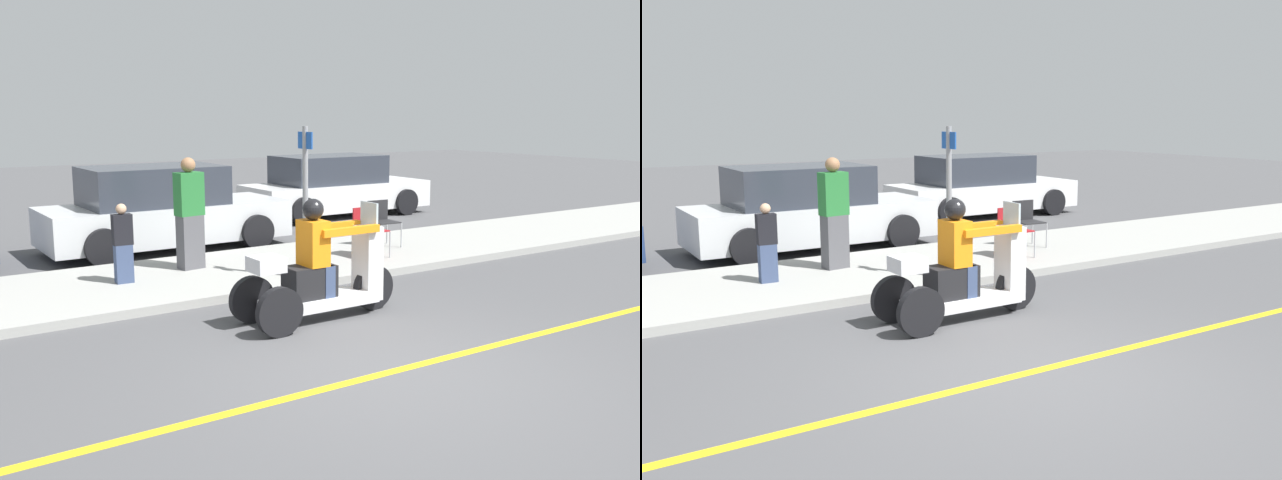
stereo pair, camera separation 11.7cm
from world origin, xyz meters
The scene contains 11 objects.
ground_plane centered at (0.00, 0.00, 0.00)m, with size 60.00×60.00×0.00m, color #4C4C4F.
lane_stripe centered at (0.42, 0.00, 0.00)m, with size 24.00×0.12×0.01m.
sidewalk_strip centered at (0.00, 4.60, 0.06)m, with size 28.00×2.80×0.12m.
motorcycle_trike centered at (0.43, 1.90, 0.54)m, with size 2.17×0.76×1.50m.
spectator_mid_group centered at (-1.12, 4.62, 0.67)m, with size 0.28×0.17×1.13m.
spectator_with_child centered at (0.06, 4.97, 0.95)m, with size 0.44×0.30×1.72m.
folding_chair_set_back centered at (3.70, 4.83, 0.62)m, with size 0.49×0.49×0.82m.
folding_chair_curbside centered at (2.92, 4.21, 0.62)m, with size 0.49×0.49×0.82m.
parked_car_lot_far centered at (0.49, 7.28, 0.73)m, with size 4.42×1.96×1.55m.
parked_car_lot_right centered at (5.62, 9.11, 0.70)m, with size 4.61×1.93×1.48m.
street_sign centered at (1.20, 3.45, 1.32)m, with size 0.08×0.36×2.20m.
Camera 1 is at (-4.27, -5.15, 2.52)m, focal length 40.00 mm.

